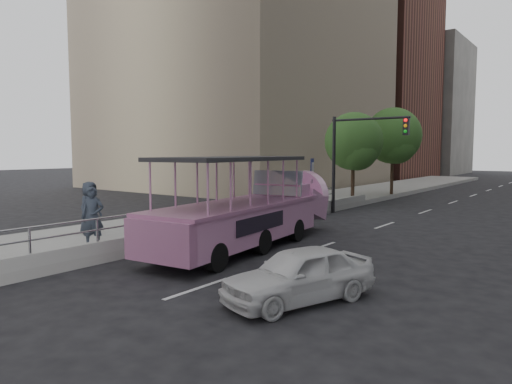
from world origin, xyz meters
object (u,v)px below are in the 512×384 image
at_px(traffic_signal, 354,148).
at_px(pedestrian_near, 93,217).
at_px(duck_boat, 252,213).
at_px(street_tree_near, 354,144).
at_px(pedestrian_far, 90,208).
at_px(parking_sign, 312,182).
at_px(street_tree_far, 394,138).
at_px(car, 299,274).

bearing_deg(traffic_signal, pedestrian_near, -99.76).
distance_m(duck_boat, street_tree_near, 13.47).
bearing_deg(pedestrian_far, parking_sign, -35.88).
height_order(parking_sign, street_tree_near, street_tree_near).
relative_size(street_tree_near, street_tree_far, 0.89).
distance_m(traffic_signal, street_tree_far, 9.57).
height_order(car, parking_sign, parking_sign).
distance_m(car, traffic_signal, 15.07).
relative_size(pedestrian_near, pedestrian_far, 0.99).
distance_m(car, pedestrian_far, 9.87).
bearing_deg(parking_sign, duck_boat, -77.81).
height_order(duck_boat, pedestrian_near, duck_boat).
relative_size(duck_boat, pedestrian_far, 5.02).
height_order(car, pedestrian_far, pedestrian_far).
distance_m(car, pedestrian_near, 7.61).
height_order(car, street_tree_near, street_tree_near).
bearing_deg(traffic_signal, duck_boat, -86.38).
relative_size(duck_boat, car, 2.69).
bearing_deg(duck_boat, pedestrian_far, -149.48).
relative_size(duck_boat, street_tree_near, 1.69).
height_order(parking_sign, street_tree_far, street_tree_far).
bearing_deg(pedestrian_near, car, -44.55).
height_order(parking_sign, traffic_signal, traffic_signal).
bearing_deg(street_tree_near, pedestrian_far, -100.58).
relative_size(duck_boat, street_tree_far, 1.50).
distance_m(duck_boat, pedestrian_near, 5.33).
xyz_separation_m(car, pedestrian_near, (-7.58, -0.14, 0.64)).
bearing_deg(traffic_signal, street_tree_far, 98.43).
distance_m(pedestrian_far, street_tree_near, 16.57).
relative_size(car, traffic_signal, 0.69).
xyz_separation_m(parking_sign, street_tree_far, (-0.57, 12.36, 2.45)).
distance_m(parking_sign, street_tree_far, 12.62).
relative_size(pedestrian_far, parking_sign, 0.64).
height_order(pedestrian_near, pedestrian_far, pedestrian_far).
height_order(pedestrian_far, traffic_signal, traffic_signal).
distance_m(pedestrian_near, street_tree_far, 23.64).
distance_m(duck_boat, car, 6.27).
bearing_deg(street_tree_far, pedestrian_far, -98.26).
distance_m(pedestrian_near, street_tree_near, 17.63).
relative_size(pedestrian_near, street_tree_near, 0.33).
bearing_deg(street_tree_near, traffic_signal, -65.02).
xyz_separation_m(pedestrian_near, parking_sign, (1.58, 11.06, 0.60)).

